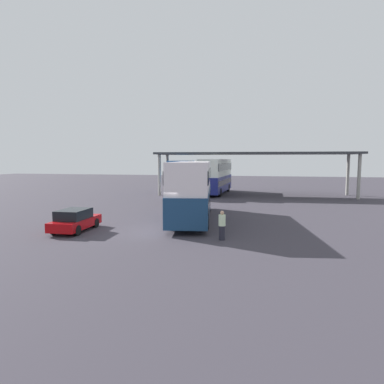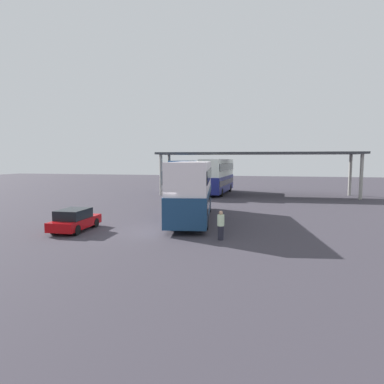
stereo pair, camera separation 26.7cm
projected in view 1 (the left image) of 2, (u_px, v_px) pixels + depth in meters
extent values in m
plane|color=#3A363F|center=(162.00, 231.00, 19.87)|extent=(140.00, 140.00, 0.00)
cube|color=navy|center=(192.00, 202.00, 23.81)|extent=(4.13, 11.39, 1.84)
cube|color=white|center=(192.00, 176.00, 23.63)|extent=(4.03, 11.16, 1.99)
cube|color=black|center=(192.00, 199.00, 23.79)|extent=(4.11, 10.96, 0.63)
cube|color=black|center=(192.00, 174.00, 23.62)|extent=(4.11, 10.96, 0.80)
cube|color=black|center=(196.00, 191.00, 29.26)|extent=(2.14, 0.41, 1.10)
cube|color=orange|center=(196.00, 181.00, 29.18)|extent=(1.77, 0.34, 0.36)
cylinder|color=black|center=(181.00, 206.00, 27.40)|extent=(0.42, 1.03, 1.00)
cylinder|color=black|center=(209.00, 206.00, 27.24)|extent=(0.42, 1.03, 1.00)
cylinder|color=black|center=(170.00, 221.00, 20.54)|extent=(0.42, 1.03, 1.00)
cylinder|color=black|center=(207.00, 222.00, 20.38)|extent=(0.42, 1.03, 1.00)
cube|color=#AB090D|center=(76.00, 223.00, 20.00)|extent=(1.78, 3.74, 0.55)
cube|color=black|center=(74.00, 214.00, 19.76)|extent=(1.59, 2.08, 0.58)
cylinder|color=black|center=(74.00, 222.00, 21.27)|extent=(0.22, 0.61, 0.60)
cylinder|color=black|center=(96.00, 223.00, 21.00)|extent=(0.22, 0.61, 0.60)
cylinder|color=black|center=(54.00, 229.00, 19.03)|extent=(0.22, 0.61, 0.60)
cylinder|color=black|center=(77.00, 230.00, 18.77)|extent=(0.22, 0.61, 0.60)
cube|color=silver|center=(182.00, 184.00, 41.82)|extent=(3.82, 10.66, 1.85)
cube|color=#2059A4|center=(182.00, 169.00, 41.63)|extent=(3.72, 10.45, 2.00)
cube|color=black|center=(182.00, 182.00, 41.80)|extent=(3.80, 10.25, 0.63)
cube|color=black|center=(182.00, 168.00, 41.62)|extent=(3.80, 10.25, 0.80)
cube|color=black|center=(186.00, 179.00, 46.91)|extent=(2.07, 0.38, 1.11)
cube|color=orange|center=(186.00, 173.00, 46.82)|extent=(1.71, 0.31, 0.36)
cylinder|color=black|center=(177.00, 188.00, 45.19)|extent=(0.41, 1.03, 1.00)
cylinder|color=black|center=(193.00, 188.00, 45.01)|extent=(0.41, 1.03, 1.00)
cylinder|color=black|center=(170.00, 192.00, 38.77)|extent=(0.41, 1.03, 1.00)
cylinder|color=black|center=(188.00, 192.00, 38.60)|extent=(0.41, 1.03, 1.00)
cube|color=navy|center=(216.00, 183.00, 41.88)|extent=(3.01, 10.53, 1.94)
cube|color=white|center=(216.00, 168.00, 41.68)|extent=(2.92, 10.32, 2.10)
cube|color=black|center=(216.00, 182.00, 41.86)|extent=(3.02, 10.11, 0.66)
cube|color=black|center=(216.00, 167.00, 41.67)|extent=(3.02, 10.11, 0.84)
cube|color=black|center=(222.00, 179.00, 46.81)|extent=(2.15, 0.20, 1.16)
cube|color=orange|center=(222.00, 172.00, 46.72)|extent=(1.77, 0.16, 0.36)
cylinder|color=black|center=(212.00, 187.00, 45.36)|extent=(0.33, 1.01, 1.00)
cylinder|color=black|center=(228.00, 188.00, 44.77)|extent=(0.33, 1.01, 1.00)
cylinder|color=black|center=(201.00, 192.00, 39.15)|extent=(0.33, 1.01, 1.00)
cylinder|color=black|center=(220.00, 192.00, 38.56)|extent=(0.33, 1.01, 1.00)
cube|color=#33353A|center=(254.00, 153.00, 39.41)|extent=(23.94, 6.45, 0.25)
cylinder|color=#9E9B93|center=(348.00, 175.00, 39.83)|extent=(0.36, 0.36, 4.96)
cylinder|color=#9E9B93|center=(359.00, 177.00, 35.84)|extent=(0.36, 0.36, 4.96)
cylinder|color=#9E9B93|center=(167.00, 174.00, 43.49)|extent=(0.36, 0.36, 4.96)
cylinder|color=#9E9B93|center=(159.00, 175.00, 39.51)|extent=(0.36, 0.36, 4.96)
cylinder|color=#262633|center=(222.00, 233.00, 17.78)|extent=(0.32, 0.32, 0.77)
cylinder|color=#D5ECC1|center=(222.00, 220.00, 17.72)|extent=(0.38, 0.38, 0.61)
sphere|color=tan|center=(222.00, 213.00, 17.68)|extent=(0.21, 0.21, 0.21)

